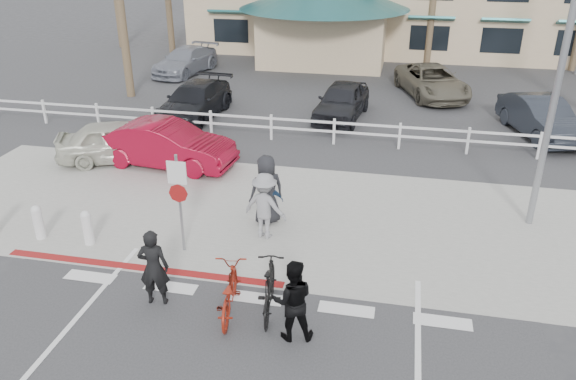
% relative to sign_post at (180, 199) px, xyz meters
% --- Properties ---
extents(ground, '(140.00, 140.00, 0.00)m').
position_rel_sign_post_xyz_m(ground, '(2.30, -2.20, -1.45)').
color(ground, '#333335').
extents(sidewalk_plaza, '(22.00, 7.00, 0.01)m').
position_rel_sign_post_xyz_m(sidewalk_plaza, '(2.30, 2.30, -1.44)').
color(sidewalk_plaza, gray).
rests_on(sidewalk_plaza, ground).
extents(cross_street, '(40.00, 5.00, 0.01)m').
position_rel_sign_post_xyz_m(cross_street, '(2.30, 6.30, -1.45)').
color(cross_street, '#333335').
rests_on(cross_street, ground).
extents(parking_lot, '(50.00, 16.00, 0.01)m').
position_rel_sign_post_xyz_m(parking_lot, '(2.30, 15.80, -1.45)').
color(parking_lot, '#333335').
rests_on(parking_lot, ground).
extents(curb_red, '(7.00, 0.25, 0.02)m').
position_rel_sign_post_xyz_m(curb_red, '(-0.70, -1.00, -1.44)').
color(curb_red, maroon).
rests_on(curb_red, ground).
extents(rail_fence, '(29.40, 0.16, 1.00)m').
position_rel_sign_post_xyz_m(rail_fence, '(2.80, 8.30, -0.95)').
color(rail_fence, silver).
rests_on(rail_fence, ground).
extents(sign_post, '(0.50, 0.10, 2.90)m').
position_rel_sign_post_xyz_m(sign_post, '(0.00, 0.00, 0.00)').
color(sign_post, gray).
rests_on(sign_post, ground).
extents(bollard_0, '(0.26, 0.26, 0.95)m').
position_rel_sign_post_xyz_m(bollard_0, '(-2.50, -0.20, -0.97)').
color(bollard_0, silver).
rests_on(bollard_0, ground).
extents(bollard_1, '(0.26, 0.26, 0.95)m').
position_rel_sign_post_xyz_m(bollard_1, '(-3.90, -0.20, -0.97)').
color(bollard_1, silver).
rests_on(bollard_1, ground).
extents(streetlight_0, '(0.60, 2.00, 9.00)m').
position_rel_sign_post_xyz_m(streetlight_0, '(8.80, 3.30, 3.05)').
color(streetlight_0, gray).
rests_on(streetlight_0, ground).
extents(bike_red, '(0.98, 2.01, 1.01)m').
position_rel_sign_post_xyz_m(bike_red, '(1.87, -2.16, -0.94)').
color(bike_red, maroon).
rests_on(bike_red, ground).
extents(rider_red, '(0.71, 0.53, 1.78)m').
position_rel_sign_post_xyz_m(rider_red, '(0.23, -2.16, -0.56)').
color(rider_red, black).
rests_on(rider_red, ground).
extents(bike_black, '(0.81, 1.99, 1.16)m').
position_rel_sign_post_xyz_m(bike_black, '(2.70, -1.95, -0.87)').
color(bike_black, black).
rests_on(bike_black, ground).
extents(rider_black, '(0.97, 0.83, 1.74)m').
position_rel_sign_post_xyz_m(rider_black, '(3.33, -2.65, -0.58)').
color(rider_black, black).
rests_on(rider_black, ground).
extents(pedestrian_a, '(1.28, 0.92, 1.80)m').
position_rel_sign_post_xyz_m(pedestrian_a, '(1.85, 1.10, -0.55)').
color(pedestrian_a, gray).
rests_on(pedestrian_a, ground).
extents(pedestrian_child, '(0.80, 0.53, 1.27)m').
position_rel_sign_post_xyz_m(pedestrian_child, '(1.78, 1.91, -0.82)').
color(pedestrian_child, navy).
rests_on(pedestrian_child, ground).
extents(pedestrian_b, '(1.14, 1.06, 1.96)m').
position_rel_sign_post_xyz_m(pedestrian_b, '(1.70, 1.89, -0.47)').
color(pedestrian_b, black).
rests_on(pedestrian_b, ground).
extents(car_white_sedan, '(4.78, 2.07, 1.53)m').
position_rel_sign_post_xyz_m(car_white_sedan, '(-2.55, 5.10, -0.69)').
color(car_white_sedan, maroon).
rests_on(car_white_sedan, ground).
extents(car_red_compact, '(4.49, 3.15, 1.42)m').
position_rel_sign_post_xyz_m(car_red_compact, '(-4.35, 5.22, -0.74)').
color(car_red_compact, beige).
rests_on(car_red_compact, ground).
extents(lot_car_1, '(2.33, 5.04, 1.43)m').
position_rel_sign_post_xyz_m(lot_car_1, '(-3.52, 10.33, -0.74)').
color(lot_car_1, black).
rests_on(lot_car_1, ground).
extents(lot_car_2, '(2.26, 4.57, 1.50)m').
position_rel_sign_post_xyz_m(lot_car_2, '(2.59, 11.53, -0.70)').
color(lot_car_2, black).
rests_on(lot_car_2, ground).
extents(lot_car_3, '(2.86, 4.84, 1.51)m').
position_rel_sign_post_xyz_m(lot_car_3, '(10.37, 10.88, -0.70)').
color(lot_car_3, '#21252D').
rests_on(lot_car_3, ground).
extents(lot_car_4, '(2.80, 5.05, 1.38)m').
position_rel_sign_post_xyz_m(lot_car_4, '(-6.77, 17.66, -0.76)').
color(lot_car_4, gray).
rests_on(lot_car_4, ground).
extents(lot_car_5, '(3.93, 5.65, 1.43)m').
position_rel_sign_post_xyz_m(lot_car_5, '(6.39, 15.78, -0.73)').
color(lot_car_5, '#615C4C').
rests_on(lot_car_5, ground).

